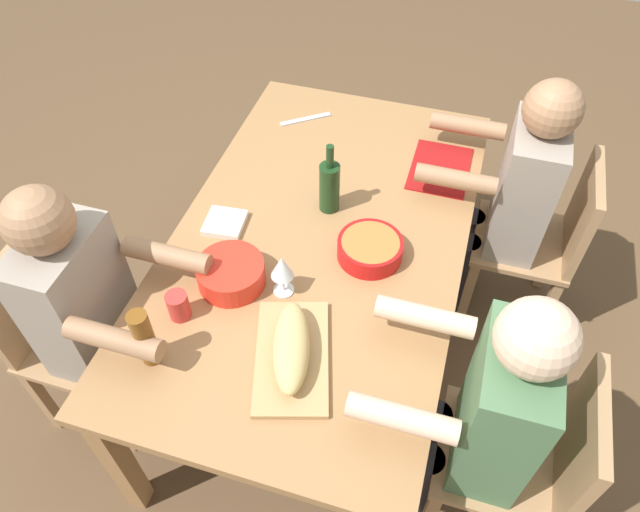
% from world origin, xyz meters
% --- Properties ---
extents(ground_plane, '(8.00, 8.00, 0.00)m').
position_xyz_m(ground_plane, '(0.00, 0.00, 0.00)').
color(ground_plane, brown).
extents(dining_table, '(1.80, 1.03, 0.74)m').
position_xyz_m(dining_table, '(0.00, 0.00, 0.66)').
color(dining_table, '#9E7044').
rests_on(dining_table, ground_plane).
extents(chair_far_left, '(0.40, 0.40, 0.85)m').
position_xyz_m(chair_far_left, '(-0.49, 0.84, 0.48)').
color(chair_far_left, '#A87F56').
rests_on(chair_far_left, ground_plane).
extents(diner_far_left, '(0.41, 0.53, 1.20)m').
position_xyz_m(diner_far_left, '(-0.49, 0.66, 0.70)').
color(diner_far_left, '#2D2D38').
rests_on(diner_far_left, ground_plane).
extents(chair_far_right, '(0.40, 0.40, 0.85)m').
position_xyz_m(chair_far_right, '(0.49, 0.84, 0.48)').
color(chair_far_right, '#A87F56').
rests_on(chair_far_right, ground_plane).
extents(diner_far_right, '(0.41, 0.53, 1.20)m').
position_xyz_m(diner_far_right, '(0.49, 0.66, 0.70)').
color(diner_far_right, '#2D2D38').
rests_on(diner_far_right, ground_plane).
extents(chair_near_right, '(0.40, 0.40, 0.85)m').
position_xyz_m(chair_near_right, '(0.49, -0.84, 0.48)').
color(chair_near_right, '#A87F56').
rests_on(chair_near_right, ground_plane).
extents(diner_near_right, '(0.41, 0.53, 1.20)m').
position_xyz_m(diner_near_right, '(0.49, -0.66, 0.70)').
color(diner_near_right, '#2D2D38').
rests_on(diner_near_right, ground_plane).
extents(serving_bowl_fruit, '(0.23, 0.23, 0.07)m').
position_xyz_m(serving_bowl_fruit, '(0.04, 0.19, 0.78)').
color(serving_bowl_fruit, red).
rests_on(serving_bowl_fruit, dining_table).
extents(serving_bowl_salad, '(0.23, 0.23, 0.09)m').
position_xyz_m(serving_bowl_salad, '(0.29, -0.22, 0.79)').
color(serving_bowl_salad, red).
rests_on(serving_bowl_salad, dining_table).
extents(cutting_board, '(0.45, 0.33, 0.02)m').
position_xyz_m(cutting_board, '(0.52, 0.07, 0.75)').
color(cutting_board, tan).
rests_on(cutting_board, dining_table).
extents(bread_loaf, '(0.34, 0.20, 0.09)m').
position_xyz_m(bread_loaf, '(0.52, 0.07, 0.81)').
color(bread_loaf, tan).
rests_on(bread_loaf, cutting_board).
extents(wine_bottle, '(0.08, 0.08, 0.29)m').
position_xyz_m(wine_bottle, '(-0.15, -0.01, 0.85)').
color(wine_bottle, '#193819').
rests_on(wine_bottle, dining_table).
extents(beer_bottle, '(0.06, 0.06, 0.22)m').
position_xyz_m(beer_bottle, '(0.64, -0.34, 0.85)').
color(beer_bottle, brown).
rests_on(beer_bottle, dining_table).
extents(wine_glass, '(0.08, 0.08, 0.17)m').
position_xyz_m(wine_glass, '(0.28, -0.04, 0.86)').
color(wine_glass, silver).
rests_on(wine_glass, dining_table).
extents(placemat_far_left, '(0.32, 0.23, 0.01)m').
position_xyz_m(placemat_far_left, '(-0.49, 0.36, 0.74)').
color(placemat_far_left, maroon).
rests_on(placemat_far_left, dining_table).
extents(fork_far_right, '(0.02, 0.17, 0.01)m').
position_xyz_m(fork_far_right, '(0.63, 0.36, 0.74)').
color(fork_far_right, silver).
rests_on(fork_far_right, dining_table).
extents(cup_near_right, '(0.07, 0.07, 0.10)m').
position_xyz_m(cup_near_right, '(0.47, -0.33, 0.79)').
color(cup_near_right, red).
rests_on(cup_near_right, dining_table).
extents(carving_knife, '(0.16, 0.20, 0.01)m').
position_xyz_m(carving_knife, '(-0.65, -0.26, 0.74)').
color(carving_knife, silver).
rests_on(carving_knife, dining_table).
extents(napkin_stack, '(0.15, 0.15, 0.02)m').
position_xyz_m(napkin_stack, '(0.05, -0.35, 0.75)').
color(napkin_stack, white).
rests_on(napkin_stack, dining_table).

